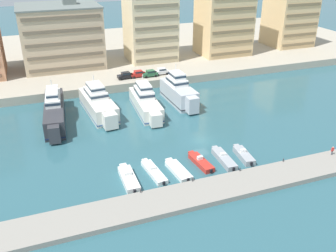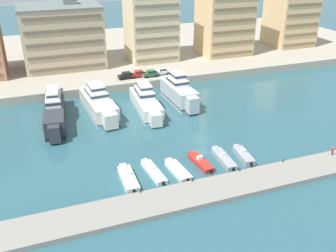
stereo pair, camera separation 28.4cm
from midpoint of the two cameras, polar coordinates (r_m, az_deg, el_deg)
name	(u,v)px [view 1 (the left image)]	position (r m, az deg, el deg)	size (l,w,h in m)	color
ground_plane	(202,141)	(72.77, 5.06, -2.26)	(400.00, 400.00, 0.00)	#2D5B66
quay_promenade	(120,52)	(131.28, -7.46, 11.10)	(180.00, 70.00, 2.15)	#ADA38E
pier_dock	(245,183)	(60.77, 11.46, -8.52)	(120.00, 6.10, 0.82)	gray
yacht_charcoal_far_left	(54,110)	(83.20, -17.03, 2.30)	(5.78, 22.43, 8.42)	#333338
yacht_ivory_left	(98,103)	(84.84, -10.68, 3.41)	(6.27, 19.42, 8.23)	silver
yacht_ivory_mid_left	(146,102)	(84.81, -3.53, 3.70)	(5.34, 18.71, 7.94)	silver
yacht_silver_center_left	(179,92)	(89.21, 1.59, 5.21)	(4.91, 16.39, 8.97)	silver
motorboat_white_far_left	(129,179)	(60.70, -6.17, -7.97)	(2.27, 8.18, 1.62)	white
motorboat_white_left	(154,172)	(62.43, -2.33, -6.96)	(2.48, 8.24, 1.13)	white
motorboat_white_mid_left	(178,170)	(62.80, 1.42, -6.74)	(2.76, 7.45, 0.82)	white
motorboat_red_center_left	(201,162)	(65.07, 4.87, -5.47)	(2.40, 7.19, 1.45)	red
motorboat_grey_center	(224,158)	(66.41, 8.36, -4.92)	(2.16, 8.08, 1.40)	#9EA3A8
motorboat_grey_center_right	(243,155)	(67.96, 11.30, -4.36)	(2.42, 6.86, 1.58)	#9EA3A8
car_black_far_left	(125,75)	(100.33, -6.58, 7.70)	(4.23, 2.21, 1.80)	black
car_red_left	(138,74)	(101.29, -4.67, 7.96)	(4.16, 2.05, 1.80)	red
car_green_mid_left	(150,73)	(101.43, -2.83, 8.04)	(4.14, 2.01, 1.80)	#2D6642
car_white_center_left	(161,71)	(103.12, -1.08, 8.37)	(4.16, 2.05, 1.80)	white
apartment_block_left	(61,36)	(113.96, -16.05, 13.08)	(22.27, 18.01, 19.16)	#C6AD89
apartment_block_mid_left	(150,18)	(115.59, -2.83, 16.14)	(14.29, 12.60, 26.77)	beige
apartment_block_center_left	(224,11)	(123.14, 8.52, 16.99)	(15.58, 13.07, 28.85)	#E0BC84
apartment_block_center	(290,16)	(140.53, 17.99, 15.69)	(14.33, 13.64, 21.78)	#E0BC84
pedestrian_near_edge	(333,150)	(71.72, 23.68, -3.36)	(0.64, 0.23, 1.66)	#4C515B
bollard_west	(141,191)	(56.83, -4.32, -9.80)	(0.20, 0.20, 0.61)	#2D2D33
bollard_west_mid	(193,179)	(59.21, 3.63, -8.13)	(0.20, 0.20, 0.61)	#2D2D33
bollard_east_mid	(240,169)	(62.66, 10.78, -6.49)	(0.20, 0.20, 0.61)	#2D2D33
bollard_east	(283,160)	(67.00, 17.06, -4.96)	(0.20, 0.20, 0.61)	#2D2D33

